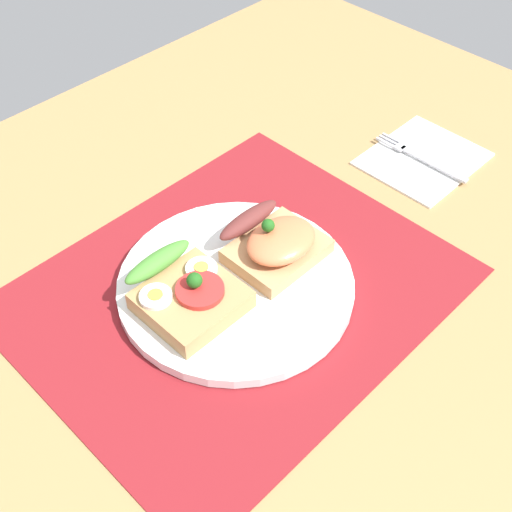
# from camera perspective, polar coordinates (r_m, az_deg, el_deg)

# --- Properties ---
(ground_plane) EXTENTS (1.20, 0.90, 0.03)m
(ground_plane) POSITION_cam_1_polar(r_m,az_deg,el_deg) (0.73, -1.67, -3.75)
(ground_plane) COLOR #A07848
(placemat) EXTENTS (0.43, 0.36, 0.00)m
(placemat) POSITION_cam_1_polar(r_m,az_deg,el_deg) (0.71, -1.70, -2.84)
(placemat) COLOR maroon
(placemat) RESTS_ON ground_plane
(plate) EXTENTS (0.25, 0.25, 0.01)m
(plate) POSITION_cam_1_polar(r_m,az_deg,el_deg) (0.71, -1.71, -2.43)
(plate) COLOR white
(plate) RESTS_ON placemat
(sandwich_egg_tomato) EXTENTS (0.09, 0.10, 0.04)m
(sandwich_egg_tomato) POSITION_cam_1_polar(r_m,az_deg,el_deg) (0.67, -5.85, -3.16)
(sandwich_egg_tomato) COLOR #AA814F
(sandwich_egg_tomato) RESTS_ON plate
(sandwich_salmon) EXTENTS (0.10, 0.09, 0.05)m
(sandwich_salmon) POSITION_cam_1_polar(r_m,az_deg,el_deg) (0.71, 1.63, 1.13)
(sandwich_salmon) COLOR tan
(sandwich_salmon) RESTS_ON plate
(napkin) EXTENTS (0.15, 0.12, 0.01)m
(napkin) POSITION_cam_1_polar(r_m,az_deg,el_deg) (0.90, 13.90, 8.03)
(napkin) COLOR white
(napkin) RESTS_ON ground_plane
(fork) EXTENTS (0.02, 0.13, 0.00)m
(fork) POSITION_cam_1_polar(r_m,az_deg,el_deg) (0.89, 13.53, 8.18)
(fork) COLOR #B7B7BC
(fork) RESTS_ON napkin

